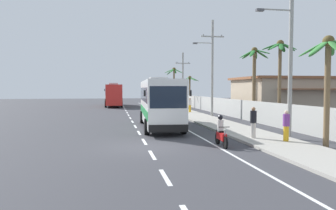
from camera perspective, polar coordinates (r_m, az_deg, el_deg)
The scene contains 20 objects.
ground_plane at distance 16.34m, azimuth -3.70°, elevation -7.46°, with size 160.00×160.00×0.00m, color #3A3A3F.
sidewalk_kerb at distance 27.48m, azimuth 8.28°, elevation -3.09°, with size 3.20×90.00×0.14m, color #A8A399.
lane_markings at distance 31.04m, azimuth -2.67°, elevation -2.49°, with size 3.67×71.00×0.01m.
boundary_wall at distance 32.47m, azimuth 12.48°, elevation -0.69°, with size 0.24×60.00×1.84m, color #B2B2AD.
coach_bus_foreground at distance 24.16m, azimuth -1.52°, elevation 0.66°, with size 3.18×10.79×3.82m.
coach_bus_far_lane at distance 53.90m, azimuth -9.75°, elevation 1.90°, with size 3.05×12.10×3.83m.
motorcycle_beside_bus at distance 32.37m, azimuth 0.84°, elevation -1.12°, with size 0.56×1.96×1.60m.
motorcycle_trailing at distance 16.68m, azimuth 9.43°, elevation -5.01°, with size 0.56×1.96×1.60m.
pedestrian_near_kerb at distance 38.09m, azimuth 3.92°, elevation 0.05°, with size 0.36×0.36×1.68m.
pedestrian_midwalk at distance 18.21m, azimuth 20.32°, elevation -3.38°, with size 0.36×0.36×1.65m.
pedestrian_far_walk at distance 18.81m, azimuth 14.96°, elevation -2.91°, with size 0.36×0.36×1.76m.
utility_pole_nearest at distance 20.10m, azimuth 20.86°, elevation 9.22°, with size 3.40×0.24×9.77m.
utility_pole_mid at distance 33.16m, azimuth 7.79°, elevation 6.92°, with size 3.26×0.24×9.90m.
utility_pole_far at distance 46.99m, azimuth 2.66°, elevation 4.56°, with size 2.21×0.24×8.18m.
palm_nearest at distance 26.38m, azimuth 19.30°, elevation 7.25°, with size 2.63×2.67×6.69m.
palm_second at distance 50.77m, azimuth 1.08°, elevation 4.94°, with size 3.23×3.07×6.29m.
palm_third at distance 52.05m, azimuth 3.89°, elevation 3.82°, with size 2.89×3.01×4.99m.
palm_fourth at distance 29.89m, azimuth 15.11°, elevation 6.06°, with size 2.86×2.71×6.66m.
palm_farthest at distance 17.71m, azimuth 26.63°, elevation 6.40°, with size 2.84×2.84×5.56m.
roadside_building at distance 35.62m, azimuth 20.87°, elevation 1.35°, with size 10.61×8.58×4.11m.
Camera 1 is at (-1.70, -15.98, 2.95)m, focal length 34.20 mm.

